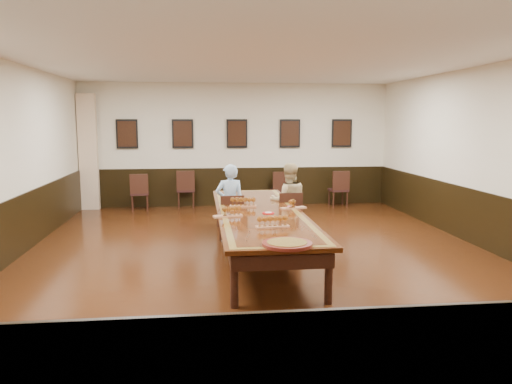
{
  "coord_description": "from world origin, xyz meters",
  "views": [
    {
      "loc": [
        -0.96,
        -8.08,
        2.25
      ],
      "look_at": [
        0.0,
        0.5,
        1.0
      ],
      "focal_mm": 35.0,
      "sensor_mm": 36.0,
      "label": 1
    }
  ],
  "objects": [
    {
      "name": "person_man",
      "position": [
        -0.43,
        1.0,
        0.73
      ],
      "size": [
        0.56,
        0.4,
        1.45
      ],
      "primitive_type": "imported",
      "rotation": [
        0.0,
        0.0,
        3.24
      ],
      "color": "#5192CC",
      "rests_on": "floor"
    },
    {
      "name": "carved_platter",
      "position": [
        0.06,
        -2.31,
        0.77
      ],
      "size": [
        0.65,
        0.65,
        0.05
      ],
      "color": "#521510",
      "rests_on": "conference_table"
    },
    {
      "name": "posters",
      "position": [
        0.0,
        4.94,
        1.9
      ],
      "size": [
        6.14,
        0.04,
        0.74
      ],
      "color": "black",
      "rests_on": "wall_back"
    },
    {
      "name": "wainscoting",
      "position": [
        0.0,
        0.0,
        0.5
      ],
      "size": [
        8.0,
        10.0,
        1.0
      ],
      "color": "black",
      "rests_on": "floor"
    },
    {
      "name": "ceiling",
      "position": [
        0.0,
        0.0,
        3.21
      ],
      "size": [
        8.0,
        10.0,
        0.02
      ],
      "primitive_type": "cube",
      "color": "white",
      "rests_on": "floor"
    },
    {
      "name": "conference_table",
      "position": [
        0.0,
        0.0,
        0.61
      ],
      "size": [
        1.4,
        5.0,
        0.76
      ],
      "color": "black",
      "rests_on": "floor"
    },
    {
      "name": "flight_a",
      "position": [
        -0.23,
        0.43,
        0.83
      ],
      "size": [
        0.48,
        0.2,
        0.17
      ],
      "color": "#A96C47",
      "rests_on": "conference_table"
    },
    {
      "name": "curtain",
      "position": [
        -3.75,
        4.82,
        1.45
      ],
      "size": [
        0.45,
        0.18,
        2.9
      ],
      "primitive_type": "cube",
      "color": "beige",
      "rests_on": "floor"
    },
    {
      "name": "flight_c",
      "position": [
        -0.53,
        -0.44,
        0.83
      ],
      "size": [
        0.47,
        0.23,
        0.17
      ],
      "color": "#A96C47",
      "rests_on": "conference_table"
    },
    {
      "name": "chair_woman",
      "position": [
        0.69,
        1.01,
        0.46
      ],
      "size": [
        0.45,
        0.48,
        0.93
      ],
      "primitive_type": null,
      "rotation": [
        0.0,
        0.0,
        3.12
      ],
      "color": "black",
      "rests_on": "floor"
    },
    {
      "name": "spare_chair_d",
      "position": [
        2.61,
        4.46,
        0.48
      ],
      "size": [
        0.47,
        0.51,
        0.96
      ],
      "primitive_type": null,
      "rotation": [
        0.0,
        0.0,
        3.19
      ],
      "color": "black",
      "rests_on": "floor"
    },
    {
      "name": "red_plate_grp",
      "position": [
        0.12,
        -0.24,
        0.76
      ],
      "size": [
        0.2,
        0.2,
        0.03
      ],
      "color": "red",
      "rests_on": "conference_table"
    },
    {
      "name": "spare_chair_b",
      "position": [
        -1.34,
        4.81,
        0.49
      ],
      "size": [
        0.46,
        0.5,
        0.97
      ],
      "primitive_type": null,
      "rotation": [
        0.0,
        0.0,
        3.14
      ],
      "color": "black",
      "rests_on": "floor"
    },
    {
      "name": "floor",
      "position": [
        0.0,
        0.0,
        -0.01
      ],
      "size": [
        8.0,
        10.0,
        0.02
      ],
      "primitive_type": "cube",
      "color": "black",
      "rests_on": "ground"
    },
    {
      "name": "flight_b",
      "position": [
        0.59,
        0.15,
        0.83
      ],
      "size": [
        0.46,
        0.23,
        0.17
      ],
      "color": "#A96C47",
      "rests_on": "conference_table"
    },
    {
      "name": "flight_d",
      "position": [
        0.03,
        -1.3,
        0.83
      ],
      "size": [
        0.48,
        0.19,
        0.18
      ],
      "color": "#A96C47",
      "rests_on": "conference_table"
    },
    {
      "name": "wall_back",
      "position": [
        0.0,
        5.01,
        1.6
      ],
      "size": [
        8.0,
        0.02,
        3.2
      ],
      "primitive_type": "cube",
      "color": "beige",
      "rests_on": "floor"
    },
    {
      "name": "wall_left",
      "position": [
        -4.01,
        0.0,
        1.6
      ],
      "size": [
        0.02,
        10.0,
        3.2
      ],
      "primitive_type": "cube",
      "color": "beige",
      "rests_on": "floor"
    },
    {
      "name": "wall_front",
      "position": [
        0.0,
        -5.01,
        1.6
      ],
      "size": [
        8.0,
        0.02,
        3.2
      ],
      "primitive_type": "cube",
      "color": "beige",
      "rests_on": "floor"
    },
    {
      "name": "chair_man",
      "position": [
        -0.42,
        0.9,
        0.45
      ],
      "size": [
        0.47,
        0.5,
        0.91
      ],
      "primitive_type": null,
      "rotation": [
        0.0,
        0.0,
        3.24
      ],
      "color": "black",
      "rests_on": "floor"
    },
    {
      "name": "person_woman",
      "position": [
        0.69,
        1.11,
        0.72
      ],
      "size": [
        0.73,
        0.58,
        1.45
      ],
      "primitive_type": "imported",
      "rotation": [
        0.0,
        0.0,
        3.12
      ],
      "color": "#CCB57F",
      "rests_on": "floor"
    },
    {
      "name": "spare_chair_c",
      "position": [
        1.1,
        4.81,
        0.46
      ],
      "size": [
        0.46,
        0.5,
        0.92
      ],
      "primitive_type": null,
      "rotation": [
        0.0,
        0.0,
        3.21
      ],
      "color": "black",
      "rests_on": "floor"
    },
    {
      "name": "wall_right",
      "position": [
        4.01,
        0.0,
        1.6
      ],
      "size": [
        0.02,
        10.0,
        3.2
      ],
      "primitive_type": "cube",
      "color": "beige",
      "rests_on": "floor"
    },
    {
      "name": "pink_phone",
      "position": [
        0.6,
        0.33,
        0.76
      ],
      "size": [
        0.15,
        0.16,
        0.01
      ],
      "primitive_type": "cube",
      "rotation": [
        0.0,
        0.0,
        0.69
      ],
      "color": "#E44C79",
      "rests_on": "conference_table"
    },
    {
      "name": "spare_chair_a",
      "position": [
        -2.48,
        4.46,
        0.47
      ],
      "size": [
        0.47,
        0.51,
        0.94
      ],
      "primitive_type": null,
      "rotation": [
        0.0,
        0.0,
        3.21
      ],
      "color": "black",
      "rests_on": "floor"
    }
  ]
}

